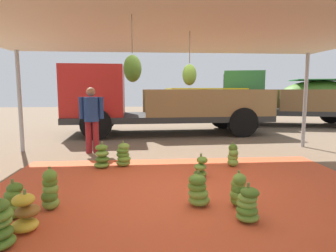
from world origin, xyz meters
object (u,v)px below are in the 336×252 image
cargo_truck_far (289,97)px  banana_bunch_5 (25,214)px  banana_bunch_8 (238,190)px  banana_bunch_11 (123,155)px  banana_bunch_2 (50,191)px  banana_bunch_0 (102,157)px  banana_bunch_3 (14,202)px  banana_bunch_1 (248,205)px  banana_bunch_9 (201,168)px  cargo_truck_main (157,101)px  banana_bunch_7 (198,191)px  worker_0 (92,115)px  banana_bunch_10 (233,156)px

cargo_truck_far → banana_bunch_5: bearing=-129.9°
banana_bunch_8 → banana_bunch_11: (-1.71, 2.23, 0.01)m
banana_bunch_2 → banana_bunch_0: bearing=79.5°
banana_bunch_0 → banana_bunch_11: banana_bunch_11 is taller
banana_bunch_3 → banana_bunch_1: bearing=-6.2°
banana_bunch_9 → cargo_truck_main: bearing=95.9°
banana_bunch_7 → banana_bunch_11: (-1.17, 2.17, 0.02)m
banana_bunch_1 → banana_bunch_8: bearing=86.0°
banana_bunch_11 → worker_0: (-0.87, 1.40, 0.73)m
banana_bunch_2 → cargo_truck_main: cargo_truck_main is taller
banana_bunch_0 → cargo_truck_main: size_ratio=0.07×
banana_bunch_2 → banana_bunch_3: size_ratio=1.20×
banana_bunch_2 → banana_bunch_5: 0.57m
banana_bunch_1 → banana_bunch_8: 0.44m
cargo_truck_main → cargo_truck_far: 6.39m
banana_bunch_8 → banana_bunch_10: 2.11m
banana_bunch_2 → banana_bunch_11: bearing=69.3°
banana_bunch_7 → banana_bunch_9: bearing=77.4°
banana_bunch_2 → banana_bunch_9: banana_bunch_2 is taller
banana_bunch_8 → cargo_truck_main: (-0.82, 6.80, 0.95)m
banana_bunch_9 → worker_0: 3.35m
banana_bunch_10 → cargo_truck_far: 8.36m
banana_bunch_2 → banana_bunch_11: banana_bunch_2 is taller
banana_bunch_5 → banana_bunch_9: size_ratio=1.08×
banana_bunch_3 → banana_bunch_5: banana_bunch_3 is taller
banana_bunch_1 → banana_bunch_3: (-2.86, 0.31, 0.01)m
banana_bunch_11 → banana_bunch_9: bearing=-31.6°
banana_bunch_0 → banana_bunch_3: size_ratio=1.09×
banana_bunch_8 → banana_bunch_10: banana_bunch_10 is taller
cargo_truck_main → banana_bunch_3: bearing=-106.6°
banana_bunch_9 → worker_0: worker_0 is taller
banana_bunch_2 → cargo_truck_far: cargo_truck_far is taller
banana_bunch_9 → cargo_truck_main: 5.57m
banana_bunch_11 → cargo_truck_far: 9.66m
banana_bunch_9 → banana_bunch_10: 1.07m
banana_bunch_3 → banana_bunch_7: (2.35, 0.20, -0.00)m
banana_bunch_2 → cargo_truck_main: (1.70, 6.71, 0.91)m
cargo_truck_main → banana_bunch_7: bearing=-87.6°
banana_bunch_5 → banana_bunch_11: size_ratio=0.89×
banana_bunch_3 → cargo_truck_far: bearing=48.1°
banana_bunch_1 → banana_bunch_11: bearing=122.1°
banana_bunch_2 → banana_bunch_9: size_ratio=1.33×
banana_bunch_10 → banana_bunch_11: 2.27m
banana_bunch_2 → banana_bunch_3: banana_bunch_2 is taller
cargo_truck_main → banana_bunch_9: bearing=-84.1°
banana_bunch_0 → banana_bunch_9: bearing=-23.2°
banana_bunch_0 → banana_bunch_8: bearing=-45.1°
banana_bunch_7 → cargo_truck_main: size_ratio=0.07×
banana_bunch_8 → banana_bunch_5: bearing=-169.8°
banana_bunch_2 → banana_bunch_8: bearing=-2.1°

